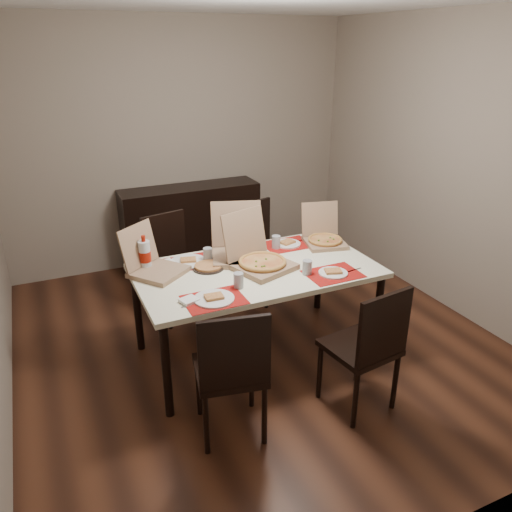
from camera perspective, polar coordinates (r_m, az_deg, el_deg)
name	(u,v)px	position (r m, az deg, el deg)	size (l,w,h in m)	color
ground	(258,342)	(4.29, 0.26, -9.77)	(3.80, 4.00, 0.02)	#462415
room_walls	(236,124)	(4.04, -2.35, 14.80)	(3.84, 4.02, 2.62)	gray
sideboard	(191,226)	(5.59, -7.39, 3.41)	(1.50, 0.40, 0.90)	black
dining_table	(256,276)	(3.80, 0.00, -2.31)	(1.80, 1.00, 0.75)	#EFECC9
chair_near_left	(231,369)	(3.08, -2.82, -12.78)	(0.49, 0.49, 0.93)	black
chair_near_right	(368,345)	(3.38, 12.70, -9.87)	(0.47, 0.47, 0.93)	black
chair_far_left	(171,261)	(4.56, -9.64, -0.58)	(0.50, 0.50, 0.93)	black
chair_far_right	(262,245)	(4.84, 0.66, 1.21)	(0.53, 0.53, 0.93)	black
setting_near_left	(218,294)	(3.36, -4.42, -4.40)	(0.48, 0.30, 0.11)	#A90D0B
setting_near_right	(325,271)	(3.71, 7.93, -1.74)	(0.46, 0.30, 0.11)	#A90D0B
setting_far_left	(191,260)	(3.90, -7.48, -0.48)	(0.50, 0.30, 0.11)	#A90D0B
setting_far_right	(284,243)	(4.19, 3.23, 1.46)	(0.45, 0.30, 0.11)	#A90D0B
napkin_loose	(268,264)	(3.82, 1.35, -0.97)	(0.12, 0.11, 0.02)	white
pizza_box_center	(259,260)	(3.77, 0.39, -0.43)	(0.52, 0.55, 0.41)	#916F53
pizza_box_right	(324,238)	(4.26, 7.76, 2.10)	(0.39, 0.42, 0.32)	#916F53
pizza_box_left	(154,266)	(3.75, -11.59, -1.08)	(0.51, 0.52, 0.35)	#916F53
pizza_box_extra	(238,249)	(3.96, -2.09, 0.77)	(0.52, 0.55, 0.41)	#916F53
faina_plate	(208,267)	(3.78, -5.47, -1.24)	(0.24, 0.24, 0.03)	black
dip_bowl	(268,257)	(3.94, 1.41, -0.12)	(0.11, 0.11, 0.03)	white
soda_bottle	(145,256)	(3.79, -12.58, 0.05)	(0.09, 0.09, 0.27)	silver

